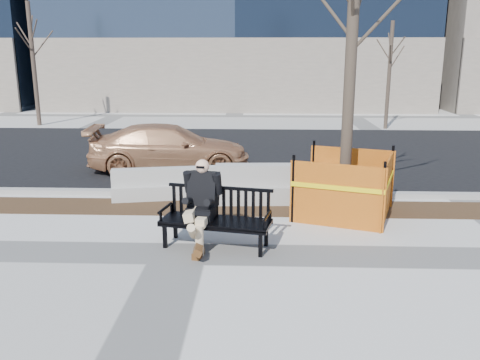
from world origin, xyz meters
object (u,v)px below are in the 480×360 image
object	(u,v)px
jersey_barrier_left	(169,198)
seated_man	(202,244)
jersey_barrier_right	(285,202)
tree_fence	(343,214)
sedan	(170,170)
bench	(216,247)

from	to	relation	value
jersey_barrier_left	seated_man	bearing A→B (deg)	-79.97
seated_man	jersey_barrier_right	size ratio (longest dim) A/B	0.49
seated_man	tree_fence	size ratio (longest dim) A/B	0.22
seated_man	tree_fence	distance (m)	3.31
sedan	jersey_barrier_left	world-z (taller)	sedan
tree_fence	jersey_barrier_right	world-z (taller)	tree_fence
jersey_barrier_left	jersey_barrier_right	distance (m)	2.70
bench	sedan	bearing A→B (deg)	118.88
sedan	bench	bearing A→B (deg)	-167.26
bench	tree_fence	world-z (taller)	tree_fence
bench	seated_man	size ratio (longest dim) A/B	1.26
bench	sedan	distance (m)	6.07
seated_man	tree_fence	world-z (taller)	tree_fence
seated_man	tree_fence	xyz separation A→B (m)	(2.77, 1.81, 0.00)
jersey_barrier_right	seated_man	bearing A→B (deg)	-124.41
seated_man	bench	bearing A→B (deg)	-10.67
tree_fence	jersey_barrier_left	world-z (taller)	tree_fence
bench	sedan	world-z (taller)	sedan
seated_man	jersey_barrier_left	bearing A→B (deg)	122.37
seated_man	jersey_barrier_right	xyz separation A→B (m)	(1.60, 2.61, 0.00)
tree_fence	jersey_barrier_right	bearing A→B (deg)	145.39
seated_man	jersey_barrier_left	size ratio (longest dim) A/B	0.60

